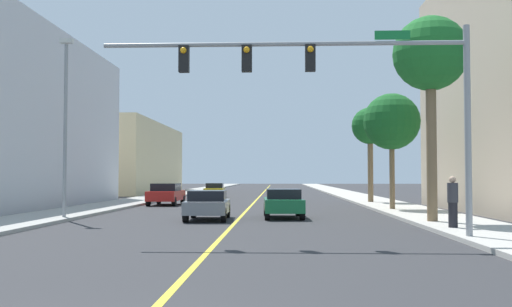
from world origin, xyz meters
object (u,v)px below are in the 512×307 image
object	(u,v)px
street_lamp	(65,118)
car_yellow	(215,190)
car_red	(166,194)
pedestrian	(453,202)
palm_mid	(392,122)
palm_far	(370,127)
palm_near	(430,57)
car_gray	(208,204)
car_green	(283,203)
traffic_signal_mast	(340,79)

from	to	relation	value
street_lamp	car_yellow	distance (m)	26.75
car_yellow	car_red	size ratio (longest dim) A/B	1.05
pedestrian	palm_mid	bearing A→B (deg)	-103.78
palm_far	car_red	world-z (taller)	palm_far
palm_near	pedestrian	bearing A→B (deg)	-90.76
car_gray	car_red	world-z (taller)	car_red
palm_near	car_gray	bearing A→B (deg)	167.46
car_green	pedestrian	world-z (taller)	pedestrian
car_gray	car_red	distance (m)	13.54
car_red	pedestrian	world-z (taller)	pedestrian
palm_mid	car_green	distance (m)	9.05
palm_far	car_green	bearing A→B (deg)	-114.78
car_gray	pedestrian	xyz separation A→B (m)	(9.41, -4.92, 0.37)
street_lamp	car_yellow	xyz separation A→B (m)	(3.78, 26.19, -3.90)
palm_near	palm_far	xyz separation A→B (m)	(0.29, 17.14, -1.43)
traffic_signal_mast	pedestrian	bearing A→B (deg)	33.96
palm_near	palm_far	world-z (taller)	palm_near
street_lamp	palm_near	bearing A→B (deg)	-6.18
car_yellow	pedestrian	distance (m)	33.01
pedestrian	traffic_signal_mast	bearing A→B (deg)	20.88
street_lamp	car_red	world-z (taller)	street_lamp
street_lamp	car_gray	distance (m)	7.52
traffic_signal_mast	car_yellow	size ratio (longest dim) A/B	2.62
street_lamp	car_red	bearing A→B (deg)	81.58
palm_far	car_yellow	size ratio (longest dim) A/B	1.54
traffic_signal_mast	car_gray	bearing A→B (deg)	123.30
car_green	street_lamp	bearing A→B (deg)	-172.25
street_lamp	palm_far	size ratio (longest dim) A/B	1.20
street_lamp	palm_far	xyz separation A→B (m)	(16.15, 15.43, 0.85)
car_yellow	pedestrian	xyz separation A→B (m)	(12.05, -30.73, 0.37)
palm_far	car_red	size ratio (longest dim) A/B	1.61
palm_mid	pedestrian	world-z (taller)	palm_mid
traffic_signal_mast	palm_near	distance (m)	7.40
street_lamp	palm_far	bearing A→B (deg)	43.69
palm_near	car_red	distance (m)	21.27
car_red	car_gray	bearing A→B (deg)	110.10
palm_near	pedestrian	size ratio (longest dim) A/B	4.60
palm_mid	pedestrian	distance (m)	12.05
car_green	palm_near	bearing A→B (deg)	-32.13
palm_far	car_yellow	world-z (taller)	palm_far
street_lamp	pedestrian	world-z (taller)	street_lamp
palm_near	car_gray	distance (m)	11.48
street_lamp	palm_near	world-z (taller)	palm_near
car_yellow	car_green	distance (m)	25.19
palm_mid	car_yellow	world-z (taller)	palm_mid
car_red	palm_far	bearing A→B (deg)	-170.12
palm_mid	car_red	world-z (taller)	palm_mid
street_lamp	pedestrian	bearing A→B (deg)	-16.00
street_lamp	car_red	size ratio (longest dim) A/B	1.93
street_lamp	car_green	world-z (taller)	street_lamp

